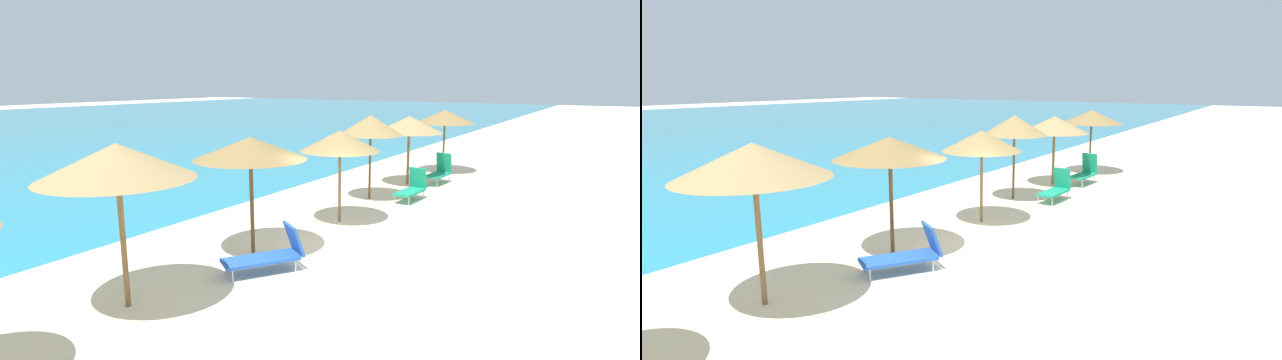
% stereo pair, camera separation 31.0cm
% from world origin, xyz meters
% --- Properties ---
extents(ground_plane, '(160.00, 160.00, 0.00)m').
position_xyz_m(ground_plane, '(0.00, 0.00, 0.00)').
color(ground_plane, beige).
extents(beach_umbrella_2, '(2.62, 2.62, 2.90)m').
position_xyz_m(beach_umbrella_2, '(-4.46, 2.32, 2.58)').
color(beach_umbrella_2, brown).
rests_on(beach_umbrella_2, ground_plane).
extents(beach_umbrella_3, '(2.55, 2.55, 2.69)m').
position_xyz_m(beach_umbrella_3, '(-1.12, 2.25, 2.43)').
color(beach_umbrella_3, brown).
rests_on(beach_umbrella_3, ground_plane).
extents(beach_umbrella_4, '(2.22, 2.22, 2.58)m').
position_xyz_m(beach_umbrella_4, '(2.18, 1.85, 2.29)').
color(beach_umbrella_4, brown).
rests_on(beach_umbrella_4, ground_plane).
extents(beach_umbrella_5, '(2.16, 2.16, 2.80)m').
position_xyz_m(beach_umbrella_5, '(5.15, 2.39, 2.47)').
color(beach_umbrella_5, brown).
rests_on(beach_umbrella_5, ground_plane).
extents(beach_umbrella_6, '(2.53, 2.53, 2.61)m').
position_xyz_m(beach_umbrella_6, '(8.06, 2.21, 2.29)').
color(beach_umbrella_6, brown).
rests_on(beach_umbrella_6, ground_plane).
extents(beach_umbrella_7, '(2.55, 2.55, 2.69)m').
position_xyz_m(beach_umbrella_7, '(11.32, 1.91, 2.40)').
color(beach_umbrella_7, brown).
rests_on(beach_umbrella_7, ground_plane).
extents(lounge_chair_2, '(1.74, 1.44, 0.96)m').
position_xyz_m(lounge_chair_2, '(-1.82, 1.21, 0.38)').
color(lounge_chair_2, blue).
rests_on(lounge_chair_2, ground_plane).
extents(lounge_chair_3, '(1.44, 0.69, 1.15)m').
position_xyz_m(lounge_chair_3, '(8.86, 1.24, 0.48)').
color(lounge_chair_3, '#199972').
rests_on(lounge_chair_3, ground_plane).
extents(lounge_chair_4, '(1.42, 0.65, 1.04)m').
position_xyz_m(lounge_chair_4, '(5.69, 1.08, 0.42)').
color(lounge_chair_4, '#199972').
rests_on(lounge_chair_4, ground_plane).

